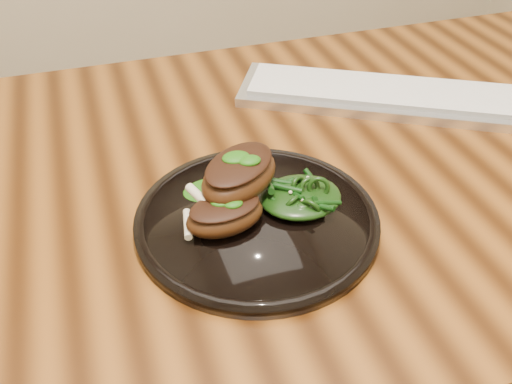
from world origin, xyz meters
TOP-DOWN VIEW (x-y plane):
  - desk at (0.00, 0.00)m, footprint 1.60×0.80m
  - plate at (-0.06, -0.12)m, footprint 0.29×0.29m
  - lamb_chop_front at (-0.10, -0.13)m, footprint 0.10×0.07m
  - lamb_chop_back at (-0.07, -0.09)m, footprint 0.14×0.13m
  - herb_smear at (-0.10, -0.06)m, footprint 0.08×0.05m
  - greens_heap at (-0.00, -0.12)m, footprint 0.10×0.09m
  - keyboard at (0.23, 0.12)m, footprint 0.47×0.35m

SIDE VIEW (x-z plane):
  - desk at x=0.00m, z-range 0.29..1.04m
  - plate at x=-0.06m, z-range 0.75..0.77m
  - keyboard at x=0.23m, z-range 0.75..0.77m
  - herb_smear at x=-0.10m, z-range 0.77..0.77m
  - greens_heap at x=0.00m, z-range 0.76..0.80m
  - lamb_chop_front at x=-0.10m, z-range 0.77..0.81m
  - lamb_chop_back at x=-0.07m, z-range 0.78..0.84m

